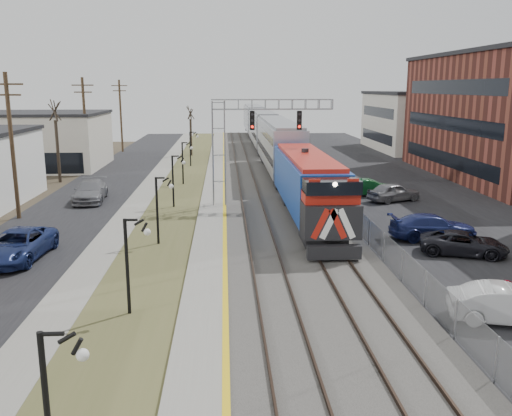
{
  "coord_description": "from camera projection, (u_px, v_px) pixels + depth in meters",
  "views": [
    {
      "loc": [
        -0.08,
        -12.74,
        9.02
      ],
      "look_at": [
        1.6,
        15.86,
        2.6
      ],
      "focal_mm": 38.0,
      "sensor_mm": 36.0,
      "label": 1
    }
  ],
  "objects": [
    {
      "name": "fence",
      "position": [
        317.0,
        180.0,
        48.78
      ],
      "size": [
        0.04,
        120.0,
        1.6
      ],
      "primitive_type": "cube",
      "color": "gray",
      "rests_on": "ground"
    },
    {
      "name": "track_far",
      "position": [
        287.0,
        186.0,
        48.74
      ],
      "size": [
        1.58,
        120.0,
        0.15
      ],
      "color": "#2D2119",
      "rests_on": "ballast_bed"
    },
    {
      "name": "car_street_b",
      "position": [
        90.0,
        192.0,
        43.41
      ],
      "size": [
        2.74,
        5.8,
        1.63
      ],
      "primitive_type": "imported",
      "rotation": [
        0.0,
        0.0,
        0.08
      ],
      "color": "slate",
      "rests_on": "ground"
    },
    {
      "name": "car_lot_f",
      "position": [
        370.0,
        188.0,
        45.61
      ],
      "size": [
        4.35,
        1.99,
        1.38
      ],
      "primitive_type": "imported",
      "rotation": [
        0.0,
        0.0,
        1.44
      ],
      "color": "#0D431B",
      "rests_on": "ground"
    },
    {
      "name": "car_lot_c",
      "position": [
        464.0,
        244.0,
        29.53
      ],
      "size": [
        5.07,
        3.55,
        1.28
      ],
      "primitive_type": "imported",
      "rotation": [
        0.0,
        0.0,
        1.23
      ],
      "color": "black",
      "rests_on": "ground"
    },
    {
      "name": "signal_gantry",
      "position": [
        241.0,
        134.0,
        40.5
      ],
      "size": [
        9.0,
        1.07,
        8.15
      ],
      "color": "gray",
      "rests_on": "ground"
    },
    {
      "name": "lampposts",
      "position": [
        158.0,
        210.0,
        31.53
      ],
      "size": [
        0.14,
        62.14,
        4.0
      ],
      "color": "black",
      "rests_on": "ground"
    },
    {
      "name": "car_street_a",
      "position": [
        17.0,
        246.0,
        28.66
      ],
      "size": [
        3.01,
        5.86,
        1.58
      ],
      "primitive_type": "imported",
      "rotation": [
        0.0,
        0.0,
        -0.07
      ],
      "color": "navy",
      "rests_on": "ground"
    },
    {
      "name": "platform_edge",
      "position": [
        224.0,
        187.0,
        48.42
      ],
      "size": [
        0.24,
        120.0,
        0.01
      ],
      "primitive_type": "cube",
      "color": "gold",
      "rests_on": "platform"
    },
    {
      "name": "car_lot_b",
      "position": [
        509.0,
        306.0,
        20.94
      ],
      "size": [
        4.72,
        2.66,
        1.47
      ],
      "primitive_type": "imported",
      "rotation": [
        0.0,
        0.0,
        1.31
      ],
      "color": "silver",
      "rests_on": "ground"
    },
    {
      "name": "track_near",
      "position": [
        248.0,
        187.0,
        48.54
      ],
      "size": [
        1.58,
        120.0,
        0.15
      ],
      "color": "#2D2119",
      "rests_on": "ballast_bed"
    },
    {
      "name": "grass_median",
      "position": [
        181.0,
        190.0,
        48.25
      ],
      "size": [
        4.0,
        120.0,
        0.06
      ],
      "primitive_type": "cube",
      "color": "#4F502B",
      "rests_on": "ground"
    },
    {
      "name": "car_lot_d",
      "position": [
        433.0,
        227.0,
        32.57
      ],
      "size": [
        5.19,
        2.12,
        1.51
      ],
      "primitive_type": "imported",
      "rotation": [
        0.0,
        0.0,
        1.57
      ],
      "color": "navy",
      "rests_on": "ground"
    },
    {
      "name": "bare_trees",
      "position": [
        91.0,
        156.0,
        50.98
      ],
      "size": [
        12.3,
        42.3,
        5.95
      ],
      "color": "#382D23",
      "rests_on": "ground"
    },
    {
      "name": "car_lot_e",
      "position": [
        394.0,
        192.0,
        43.38
      ],
      "size": [
        4.76,
        3.32,
        1.5
      ],
      "primitive_type": "imported",
      "rotation": [
        0.0,
        0.0,
        1.96
      ],
      "color": "slate",
      "rests_on": "ground"
    },
    {
      "name": "utility_poles",
      "position": [
        12.0,
        147.0,
        36.82
      ],
      "size": [
        0.28,
        80.28,
        10.0
      ],
      "color": "#4C3823",
      "rests_on": "ground"
    },
    {
      "name": "platform",
      "position": [
        215.0,
        189.0,
        48.4
      ],
      "size": [
        2.0,
        120.0,
        0.24
      ],
      "primitive_type": "cube",
      "color": "gray",
      "rests_on": "ground"
    },
    {
      "name": "ballast_bed",
      "position": [
        270.0,
        188.0,
        48.69
      ],
      "size": [
        8.0,
        120.0,
        0.2
      ],
      "primitive_type": "cube",
      "color": "#595651",
      "rests_on": "ground"
    },
    {
      "name": "sidewalk",
      "position": [
        147.0,
        190.0,
        48.07
      ],
      "size": [
        2.0,
        120.0,
        0.08
      ],
      "primitive_type": "cube",
      "color": "gray",
      "rests_on": "ground"
    },
    {
      "name": "street_west",
      "position": [
        96.0,
        191.0,
        47.82
      ],
      "size": [
        7.0,
        120.0,
        0.04
      ],
      "primitive_type": "cube",
      "color": "black",
      "rests_on": "ground"
    },
    {
      "name": "train",
      "position": [
        267.0,
        135.0,
        70.68
      ],
      "size": [
        3.0,
        85.85,
        5.33
      ],
      "color": "#123C9A",
      "rests_on": "ground"
    },
    {
      "name": "parking_lot",
      "position": [
        401.0,
        188.0,
        49.39
      ],
      "size": [
        16.0,
        120.0,
        0.04
      ],
      "primitive_type": "cube",
      "color": "black",
      "rests_on": "ground"
    }
  ]
}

